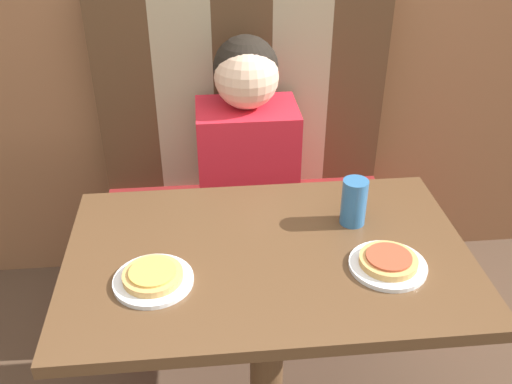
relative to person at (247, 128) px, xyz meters
name	(u,v)px	position (x,y,z in m)	size (l,w,h in m)	color
booth_seat	(248,254)	(0.00, -0.01, -0.56)	(1.08, 0.53, 0.47)	maroon
booth_backrest	(242,87)	(0.00, 0.21, 0.07)	(1.08, 0.09, 0.78)	#4C331E
dining_table	(268,281)	(0.00, -0.65, -0.15)	(1.05, 0.67, 0.74)	brown
person	(247,128)	(0.00, 0.00, 0.00)	(0.35, 0.26, 0.64)	red
plate_left	(153,281)	(-0.29, -0.74, -0.04)	(0.20, 0.20, 0.01)	white
plate_right	(388,265)	(0.29, -0.74, -0.04)	(0.20, 0.20, 0.01)	white
pizza_left	(153,275)	(-0.29, -0.74, -0.03)	(0.15, 0.15, 0.02)	tan
pizza_right	(389,260)	(0.29, -0.74, -0.03)	(0.15, 0.15, 0.02)	tan
drinking_cup	(354,202)	(0.25, -0.54, 0.02)	(0.07, 0.07, 0.14)	#2D669E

